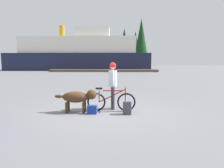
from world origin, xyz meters
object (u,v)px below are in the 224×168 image
Objects in this scene: bicycle at (111,101)px; dog at (78,97)px; person_cyclist at (113,81)px; ferry_boat at (80,55)px; sailboat_moored at (97,67)px; backpack at (127,108)px; handbag_pannier at (92,110)px.

dog is at bearing -170.81° from bicycle.
ferry_boat is at bearing 102.30° from person_cyclist.
sailboat_moored is (-4.08, 37.94, 0.12)m from bicycle.
bicycle is 0.06× the size of ferry_boat.
backpack is (1.73, -0.23, -0.33)m from dog.
person_cyclist is 1.44m from dog.
ferry_boat reaches higher than backpack.
sailboat_moored is (-4.65, 38.36, 0.27)m from backpack.
person_cyclist is 1.19× the size of dog.
ferry_boat is at bearing 100.11° from dog.
sailboat_moored is at bearing 95.13° from handbag_pannier.
sailboat_moored is at bearing 54.44° from ferry_boat.
dog reaches higher than backpack.
dog is 38.24m from sailboat_moored.
sailboat_moored is (3.10, 4.34, -2.69)m from ferry_boat.
ferry_boat is (-6.02, 33.79, 2.63)m from dog.
handbag_pannier is 0.04× the size of sailboat_moored.
handbag_pannier is 34.73m from ferry_boat.
bicycle is 0.21× the size of sailboat_moored.
person_cyclist is 0.21× the size of sailboat_moored.
backpack is 1.40× the size of handbag_pannier.
handbag_pannier is at bearing -134.04° from person_cyclist.
person_cyclist is at bearing 23.94° from dog.
dog reaches higher than handbag_pannier.
backpack is 38.64m from sailboat_moored.
bicycle is 0.99× the size of person_cyclist.
ferry_boat is (-7.18, 33.60, 2.81)m from bicycle.
backpack is at bearing -77.16° from ferry_boat.
person_cyclist is 37.82m from sailboat_moored.
sailboat_moored is (-3.44, 38.31, 0.34)m from handbag_pannier.
person_cyclist reaches higher than handbag_pannier.
bicycle is at bearing -83.86° from sailboat_moored.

